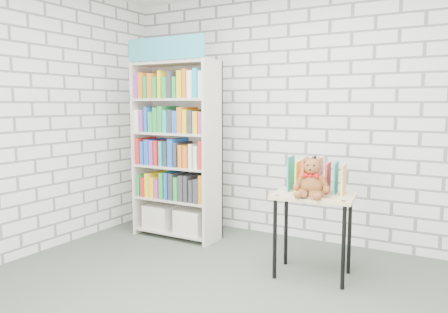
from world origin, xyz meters
The scene contains 6 objects.
ground centered at (0.00, 0.00, 0.00)m, with size 4.50×4.50×0.00m, color #434E42.
room_shell centered at (0.00, 0.00, 1.78)m, with size 4.52×4.02×2.81m.
bookshelf centered at (-1.31, 1.36, 1.02)m, with size 1.00×0.39×2.24m.
display_table centered at (0.43, 0.97, 0.64)m, with size 0.74×0.55×0.74m.
table_books centered at (0.42, 1.09, 0.89)m, with size 0.50×0.26×0.29m.
teddy_bear centered at (0.44, 0.87, 0.88)m, with size 0.31×0.29×0.34m.
Camera 1 is at (1.59, -2.68, 1.52)m, focal length 35.00 mm.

